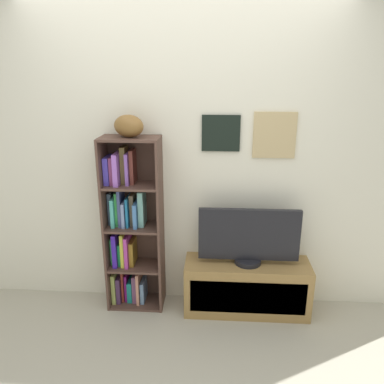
% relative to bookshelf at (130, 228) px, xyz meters
% --- Properties ---
extents(back_wall, '(4.80, 0.08, 2.58)m').
position_rel_bookshelf_xyz_m(back_wall, '(0.45, 0.14, 0.58)').
color(back_wall, silver).
rests_on(back_wall, ground).
extents(bookshelf, '(0.47, 0.28, 1.48)m').
position_rel_bookshelf_xyz_m(bookshelf, '(0.00, 0.00, 0.00)').
color(bookshelf, '#4F362D').
rests_on(bookshelf, ground).
extents(football, '(0.31, 0.27, 0.17)m').
position_rel_bookshelf_xyz_m(football, '(0.04, -0.03, 0.86)').
color(football, brown).
rests_on(football, bookshelf).
extents(tv_stand, '(1.04, 0.34, 0.45)m').
position_rel_bookshelf_xyz_m(tv_stand, '(1.00, -0.07, -0.49)').
color(tv_stand, olive).
rests_on(tv_stand, ground).
extents(television, '(0.82, 0.22, 0.48)m').
position_rel_bookshelf_xyz_m(television, '(1.00, -0.07, -0.03)').
color(television, black).
rests_on(television, tv_stand).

